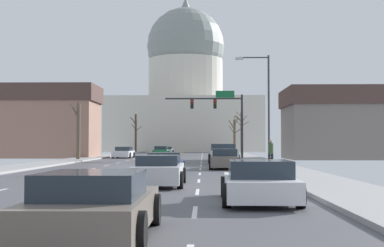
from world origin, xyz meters
TOP-DOWN VIEW (x-y plane):
  - ground at (0.00, -0.00)m, footprint 20.00×180.00m
  - signal_gantry at (5.40, 16.14)m, footprint 7.91×0.41m
  - street_lamp_right at (7.88, -0.86)m, footprint 2.37×0.24m
  - capitol_building at (0.00, 70.04)m, footprint 29.86×23.42m
  - sedan_near_00 at (5.38, 11.43)m, footprint 2.18×4.54m
  - pickup_truck_near_01 at (5.26, 4.19)m, footprint 2.36×5.79m
  - sedan_near_02 at (5.09, -2.84)m, footprint 2.11×4.55m
  - sedan_near_03 at (1.66, -9.08)m, footprint 2.17×4.59m
  - sedan_near_04 at (1.97, -16.31)m, footprint 1.99×4.61m
  - sedan_near_05 at (5.28, -22.04)m, footprint 2.19×4.47m
  - sedan_near_06 at (1.77, -27.57)m, footprint 2.12×4.33m
  - sedan_oncoming_00 at (-5.22, 21.32)m, footprint 2.13×4.61m
  - sedan_oncoming_01 at (-1.81, 30.46)m, footprint 2.06×4.36m
  - sedan_oncoming_02 at (-1.87, 41.96)m, footprint 1.97×4.44m
  - flank_building_00 at (-15.02, 21.85)m, footprint 13.48×6.84m
  - flank_building_01 at (18.52, 18.03)m, footprint 12.67×8.85m
  - bare_tree_00 at (8.30, 40.86)m, footprint 1.90×2.58m
  - bare_tree_01 at (-7.83, 51.52)m, footprint 1.91×2.95m
  - bare_tree_02 at (8.89, 34.62)m, footprint 2.20×1.54m
  - bare_tree_03 at (-8.27, 12.77)m, footprint 1.34×2.40m
  - pedestrian_00 at (8.00, -3.32)m, footprint 0.35×0.34m
  - bicycle_parked at (7.78, -4.82)m, footprint 0.12×1.77m

SIDE VIEW (x-z plane):
  - ground at x=0.00m, z-range -0.08..0.12m
  - bicycle_parked at x=7.78m, z-range 0.06..0.91m
  - sedan_oncoming_02 at x=-1.87m, z-range -0.02..1.10m
  - sedan_near_03 at x=1.66m, z-range -0.03..1.14m
  - sedan_near_06 at x=1.77m, z-range -0.03..1.15m
  - sedan_near_05 at x=5.28m, z-range -0.04..1.16m
  - sedan_near_04 at x=1.97m, z-range -0.03..1.18m
  - sedan_near_00 at x=5.38m, z-range -0.03..1.19m
  - sedan_oncoming_00 at x=-5.22m, z-range -0.04..1.22m
  - sedan_oncoming_01 at x=-1.81m, z-range -0.03..1.23m
  - sedan_near_02 at x=5.09m, z-range -0.04..1.25m
  - pickup_truck_near_01 at x=5.26m, z-range -0.07..1.53m
  - pedestrian_00 at x=8.00m, z-range 0.24..1.98m
  - bare_tree_00 at x=8.30m, z-range 0.21..5.45m
  - bare_tree_03 at x=-8.27m, z-range 0.24..5.74m
  - bare_tree_02 at x=8.89m, z-range 0.24..6.10m
  - bare_tree_01 at x=-7.83m, z-range 0.33..6.76m
  - flank_building_01 at x=18.52m, z-range 0.06..7.39m
  - flank_building_00 at x=-15.02m, z-range 0.06..8.21m
  - street_lamp_right at x=7.88m, z-range 0.87..8.46m
  - signal_gantry at x=5.40m, z-range 1.58..8.42m
  - capitol_building at x=0.00m, z-range -4.41..27.46m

